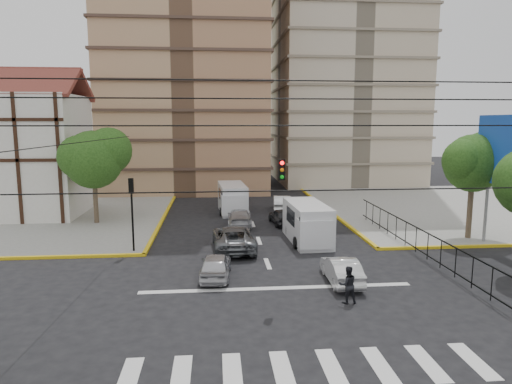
{
  "coord_description": "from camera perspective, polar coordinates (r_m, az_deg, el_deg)",
  "views": [
    {
      "loc": [
        -2.86,
        -19.36,
        7.84
      ],
      "look_at": [
        -0.61,
        5.41,
        4.0
      ],
      "focal_mm": 32.0,
      "sensor_mm": 36.0,
      "label": 1
    }
  ],
  "objects": [
    {
      "name": "car_silver_front_left",
      "position": [
        23.47,
        -5.07,
        -9.13
      ],
      "size": [
        1.79,
        3.84,
        1.27
      ],
      "primitive_type": "imported",
      "rotation": [
        0.0,
        0.0,
        3.06
      ],
      "color": "#BBBBC1",
      "rests_on": "ground"
    },
    {
      "name": "stop_line",
      "position": [
        22.18,
        2.62,
        -11.91
      ],
      "size": [
        13.0,
        0.4,
        0.01
      ],
      "primitive_type": "cube",
      "color": "silver",
      "rests_on": "ground"
    },
    {
      "name": "crosswalk_stripes",
      "position": [
        15.74,
        6.42,
        -21.11
      ],
      "size": [
        12.0,
        2.4,
        0.01
      ],
      "primitive_type": "cube",
      "color": "silver",
      "rests_on": "ground"
    },
    {
      "name": "park_fence",
      "position": [
        27.77,
        20.57,
        -8.19
      ],
      "size": [
        0.1,
        22.5,
        1.66
      ],
      "primitive_type": null,
      "color": "black",
      "rests_on": "ground"
    },
    {
      "name": "traffic_light_hanging",
      "position": [
        17.66,
        4.17,
        2.46
      ],
      "size": [
        18.0,
        9.12,
        0.92
      ],
      "color": "black",
      "rests_on": "ground"
    },
    {
      "name": "car_white_front_right",
      "position": [
        23.12,
        10.62,
        -9.53
      ],
      "size": [
        1.4,
        3.89,
        1.27
      ],
      "primitive_type": "imported",
      "rotation": [
        0.0,
        0.0,
        3.13
      ],
      "color": "silver",
      "rests_on": "ground"
    },
    {
      "name": "car_darkgrey_mid_right",
      "position": [
        35.19,
        3.23,
        -3.06
      ],
      "size": [
        1.84,
        3.82,
        1.26
      ],
      "primitive_type": "imported",
      "rotation": [
        0.0,
        0.0,
        3.24
      ],
      "color": "#2A2A2D",
      "rests_on": "ground"
    },
    {
      "name": "ground",
      "position": [
        21.08,
        3.07,
        -13.07
      ],
      "size": [
        160.0,
        160.0,
        0.0
      ],
      "primitive_type": "plane",
      "color": "black",
      "rests_on": "ground"
    },
    {
      "name": "van_right_lane",
      "position": [
        30.01,
        6.52,
        -3.99
      ],
      "size": [
        2.45,
        5.72,
        2.54
      ],
      "rotation": [
        0.0,
        0.0,
        0.04
      ],
      "color": "silver",
      "rests_on": "ground"
    },
    {
      "name": "traffic_light_nw",
      "position": [
        28.0,
        -15.27,
        -1.25
      ],
      "size": [
        0.28,
        0.22,
        4.4
      ],
      "color": "black",
      "rests_on": "ground"
    },
    {
      "name": "tudor_building",
      "position": [
        42.62,
        -27.51,
        4.31
      ],
      "size": [
        10.8,
        8.05,
        12.23
      ],
      "color": "silver",
      "rests_on": "ground"
    },
    {
      "name": "tree_tudor",
      "position": [
        36.6,
        -19.52,
        4.17
      ],
      "size": [
        5.39,
        4.4,
        7.43
      ],
      "color": "#473828",
      "rests_on": "ground"
    },
    {
      "name": "sidewalk_ne",
      "position": [
        46.17,
        24.6,
        -1.71
      ],
      "size": [
        26.0,
        26.0,
        0.15
      ],
      "primitive_type": "cube",
      "color": "gray",
      "rests_on": "ground"
    },
    {
      "name": "tree_park_c",
      "position": [
        33.14,
        25.64,
        3.58
      ],
      "size": [
        4.65,
        3.8,
        7.25
      ],
      "color": "#473828",
      "rests_on": "ground"
    },
    {
      "name": "billboard",
      "position": [
        30.76,
        29.17,
        4.24
      ],
      "size": [
        0.36,
        6.2,
        8.1
      ],
      "color": "slate",
      "rests_on": "ground"
    },
    {
      "name": "car_white_rear_right",
      "position": [
        40.53,
        3.26,
        -1.39
      ],
      "size": [
        1.94,
        4.36,
        1.39
      ],
      "primitive_type": "imported",
      "rotation": [
        0.0,
        0.0,
        3.03
      ],
      "color": "silver",
      "rests_on": "ground"
    },
    {
      "name": "car_grey_mid_left",
      "position": [
        28.31,
        -2.85,
        -5.74
      ],
      "size": [
        2.63,
        5.45,
        1.49
      ],
      "primitive_type": "imported",
      "rotation": [
        0.0,
        0.0,
        3.17
      ],
      "color": "slate",
      "rests_on": "ground"
    },
    {
      "name": "van_left_lane",
      "position": [
        39.57,
        -2.96,
        -0.9
      ],
      "size": [
        2.49,
        5.58,
        2.46
      ],
      "rotation": [
        0.0,
        0.0,
        0.07
      ],
      "color": "silver",
      "rests_on": "ground"
    },
    {
      "name": "pedestrian_crosswalk",
      "position": [
        20.6,
        11.38,
        -11.28
      ],
      "size": [
        0.84,
        0.67,
        1.66
      ],
      "primitive_type": "imported",
      "rotation": [
        0.0,
        0.0,
        3.19
      ],
      "color": "black",
      "rests_on": "ground"
    },
    {
      "name": "sidewalk_nw",
      "position": [
        43.62,
        -28.25,
        -2.54
      ],
      "size": [
        26.0,
        26.0,
        0.15
      ],
      "primitive_type": "cube",
      "color": "gray",
      "rests_on": "ground"
    },
    {
      "name": "car_silver_rear_left",
      "position": [
        34.71,
        -2.08,
        -3.2
      ],
      "size": [
        1.91,
        4.45,
        1.28
      ],
      "primitive_type": "imported",
      "rotation": [
        0.0,
        0.0,
        3.11
      ],
      "color": "silver",
      "rests_on": "ground"
    }
  ]
}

